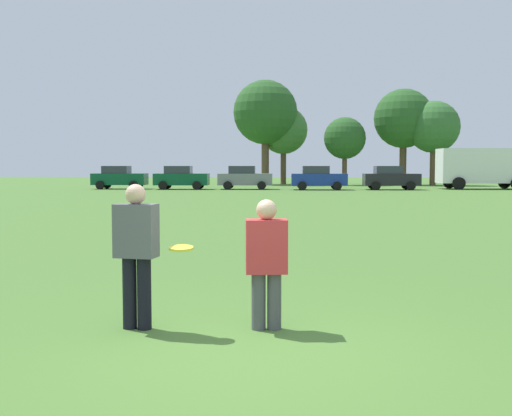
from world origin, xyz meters
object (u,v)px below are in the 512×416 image
at_px(player_defender, 266,258).
at_px(parked_car_mid_left, 181,177).
at_px(frisbee, 181,248).
at_px(parked_car_near_right, 391,178).
at_px(player_thrower, 136,248).
at_px(parked_car_mid_right, 318,178).
at_px(parked_car_near_left, 119,177).
at_px(box_truck, 491,167).
at_px(parked_car_center, 245,177).

distance_m(player_defender, parked_car_mid_left, 42.01).
xyz_separation_m(frisbee, parked_car_near_right, (7.09, 41.78, -0.04)).
bearing_deg(parked_car_near_right, player_thrower, -100.41).
xyz_separation_m(player_thrower, parked_car_mid_right, (2.13, 40.92, -0.01)).
bearing_deg(parked_car_near_left, parked_car_mid_right, -0.88).
bearing_deg(box_truck, player_defender, -107.98).
bearing_deg(parked_car_mid_right, parked_car_near_left, 179.12).
xyz_separation_m(player_defender, parked_car_near_right, (6.17, 41.49, 0.10)).
bearing_deg(parked_car_near_right, box_truck, 15.19).
bearing_deg(player_thrower, parked_car_mid_right, 87.01).
height_order(parked_car_near_left, parked_car_mid_left, same).
height_order(player_defender, parked_car_near_right, parked_car_near_right).
height_order(player_defender, parked_car_near_left, parked_car_near_left).
xyz_separation_m(parked_car_mid_left, box_truck, (24.16, 2.86, 0.83)).
xyz_separation_m(parked_car_near_left, parked_car_mid_left, (5.03, -0.23, 0.00)).
bearing_deg(player_defender, parked_car_mid_left, 103.76).
bearing_deg(parked_car_near_left, player_thrower, -71.78).
relative_size(parked_car_mid_right, box_truck, 0.50).
relative_size(player_thrower, box_truck, 0.19).
height_order(player_defender, parked_car_mid_left, parked_car_mid_left).
distance_m(player_thrower, parked_car_near_right, 42.31).
bearing_deg(parked_car_near_right, parked_car_mid_left, -177.57).
xyz_separation_m(player_defender, parked_car_mid_left, (-9.99, 40.81, 0.10)).
relative_size(player_thrower, parked_car_mid_left, 0.39).
bearing_deg(parked_car_mid_left, parked_car_center, 5.44).
bearing_deg(player_thrower, parked_car_near_right, 79.59).
bearing_deg(parked_car_mid_left, box_truck, 6.74).
bearing_deg(box_truck, frisbee, -108.95).
bearing_deg(player_thrower, parked_car_near_left, 108.22).
relative_size(player_thrower, parked_car_near_right, 0.39).
distance_m(frisbee, parked_car_mid_left, 42.08).
xyz_separation_m(frisbee, box_truck, (15.09, 43.95, 0.79)).
relative_size(player_defender, parked_car_mid_left, 0.35).
bearing_deg(parked_car_center, parked_car_mid_right, -4.80).
relative_size(player_defender, parked_car_mid_right, 0.35).
distance_m(parked_car_center, parked_car_mid_right, 5.73).
bearing_deg(parked_car_mid_right, box_truck, 11.98).
distance_m(frisbee, parked_car_near_left, 43.66).
distance_m(parked_car_mid_left, parked_car_mid_right, 10.65).
relative_size(parked_car_center, parked_car_near_right, 1.00).
bearing_deg(parked_car_near_left, player_defender, -69.90).
height_order(player_defender, parked_car_mid_right, parked_car_mid_right).
distance_m(parked_car_center, box_truck, 19.39).
distance_m(parked_car_mid_left, box_truck, 24.34).
height_order(parked_car_mid_left, parked_car_center, same).
xyz_separation_m(player_thrower, player_defender, (1.47, 0.12, -0.11)).
distance_m(player_thrower, parked_car_mid_right, 40.98).
height_order(parked_car_mid_left, parked_car_mid_right, same).
bearing_deg(player_thrower, parked_car_center, 94.94).
xyz_separation_m(player_thrower, parked_car_mid_left, (-8.52, 40.93, -0.01)).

